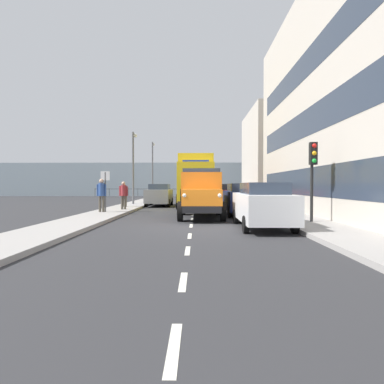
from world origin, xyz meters
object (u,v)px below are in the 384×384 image
(lorry_cargo_yellow, at_px, (196,179))
(car_red_kerbside_2, at_px, (230,195))
(car_grey_oppositeside_0, at_px, (160,195))
(lamp_post_promenade, at_px, (133,161))
(car_white_kerbside_near, at_px, (262,204))
(lamp_post_far, at_px, (153,165))
(pedestrian_in_dark_coat, at_px, (123,193))
(truck_vintage_orange, at_px, (201,194))
(traffic_light_near, at_px, (313,164))
(street_sign, at_px, (105,184))
(pedestrian_near_railing, at_px, (101,192))
(car_navy_kerbside_1, at_px, (242,199))
(car_maroon_kerbside_3, at_px, (224,193))
(pedestrian_by_lamp, at_px, (124,193))

(lorry_cargo_yellow, xyz_separation_m, car_red_kerbside_2, (-2.55, 0.21, -1.18))
(car_grey_oppositeside_0, height_order, lamp_post_promenade, lamp_post_promenade)
(car_white_kerbside_near, distance_m, lamp_post_far, 25.99)
(pedestrian_in_dark_coat, distance_m, lamp_post_far, 17.43)
(truck_vintage_orange, distance_m, pedestrian_in_dark_coat, 6.12)
(traffic_light_near, bearing_deg, street_sign, -25.88)
(car_red_kerbside_2, distance_m, lamp_post_promenade, 8.18)
(pedestrian_near_railing, bearing_deg, truck_vintage_orange, 160.48)
(car_navy_kerbside_1, relative_size, car_maroon_kerbside_3, 0.98)
(car_red_kerbside_2, height_order, car_maroon_kerbside_3, same)
(pedestrian_in_dark_coat, height_order, pedestrian_by_lamp, pedestrian_in_dark_coat)
(truck_vintage_orange, xyz_separation_m, pedestrian_by_lamp, (5.22, -6.43, -0.11))
(pedestrian_near_railing, bearing_deg, car_red_kerbside_2, -140.39)
(car_grey_oppositeside_0, height_order, lamp_post_far, lamp_post_far)
(truck_vintage_orange, xyz_separation_m, lamp_post_far, (5.26, -21.09, 2.79))
(car_white_kerbside_near, distance_m, pedestrian_near_railing, 9.53)
(car_white_kerbside_near, height_order, car_navy_kerbside_1, same)
(truck_vintage_orange, height_order, car_navy_kerbside_1, truck_vintage_orange)
(lorry_cargo_yellow, relative_size, pedestrian_in_dark_coat, 4.80)
(car_grey_oppositeside_0, bearing_deg, pedestrian_in_dark_coat, 74.44)
(pedestrian_in_dark_coat, height_order, lamp_post_promenade, lamp_post_promenade)
(car_white_kerbside_near, bearing_deg, street_sign, -36.48)
(truck_vintage_orange, height_order, pedestrian_by_lamp, truck_vintage_orange)
(truck_vintage_orange, xyz_separation_m, car_red_kerbside_2, (-2.26, -8.36, -0.28))
(car_maroon_kerbside_3, xyz_separation_m, lamp_post_far, (7.52, -6.87, 3.07))
(car_red_kerbside_2, xyz_separation_m, car_maroon_kerbside_3, (0.00, -5.86, -0.00))
(car_grey_oppositeside_0, xyz_separation_m, pedestrian_near_railing, (2.34, 7.59, 0.34))
(lorry_cargo_yellow, xyz_separation_m, pedestrian_by_lamp, (4.93, 2.14, -1.01))
(lamp_post_far, bearing_deg, car_maroon_kerbside_3, 137.57)
(car_white_kerbside_near, xyz_separation_m, street_sign, (7.55, -5.58, 0.79))
(pedestrian_in_dark_coat, xyz_separation_m, lamp_post_far, (0.54, -17.19, 2.81))
(car_maroon_kerbside_3, relative_size, traffic_light_near, 1.43)
(pedestrian_in_dark_coat, bearing_deg, car_white_kerbside_near, 132.93)
(car_white_kerbside_near, bearing_deg, lamp_post_promenade, -60.99)
(truck_vintage_orange, relative_size, car_maroon_kerbside_3, 1.23)
(pedestrian_in_dark_coat, bearing_deg, pedestrian_near_railing, 68.36)
(car_grey_oppositeside_0, distance_m, lamp_post_promenade, 3.48)
(lamp_post_promenade, bearing_deg, lamp_post_far, -90.14)
(car_grey_oppositeside_0, distance_m, traffic_light_near, 14.53)
(lorry_cargo_yellow, distance_m, pedestrian_in_dark_coat, 6.49)
(car_maroon_kerbside_3, xyz_separation_m, pedestrian_by_lamp, (7.48, 7.79, 0.17))
(pedestrian_near_railing, distance_m, pedestrian_in_dark_coat, 2.10)
(truck_vintage_orange, bearing_deg, lorry_cargo_yellow, -88.03)
(car_red_kerbside_2, xyz_separation_m, pedestrian_near_railing, (7.75, 6.41, 0.34))
(pedestrian_in_dark_coat, bearing_deg, truck_vintage_orange, 140.41)
(truck_vintage_orange, bearing_deg, car_grey_oppositeside_0, -71.74)
(car_red_kerbside_2, relative_size, pedestrian_near_railing, 2.48)
(car_navy_kerbside_1, height_order, car_red_kerbside_2, same)
(pedestrian_near_railing, relative_size, pedestrian_in_dark_coat, 1.07)
(lorry_cargo_yellow, xyz_separation_m, car_white_kerbside_near, (-2.55, 12.17, -1.18))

